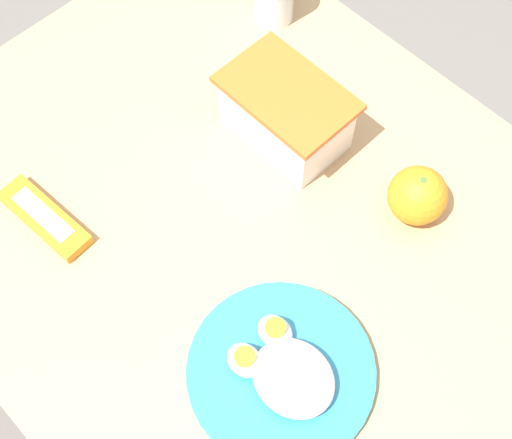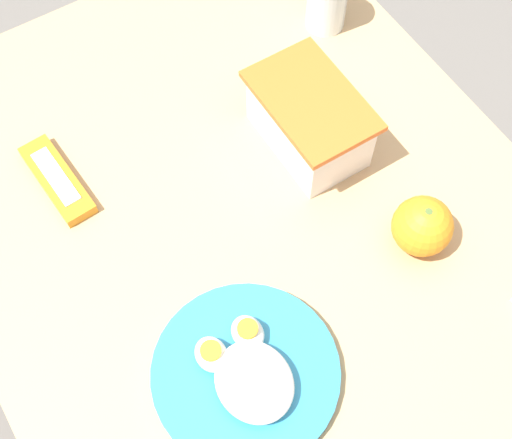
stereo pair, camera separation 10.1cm
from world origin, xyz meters
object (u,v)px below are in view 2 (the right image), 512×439
rice_plate (246,373)px  orange_fruit (422,226)px  food_container (309,123)px  candy_bar (57,180)px

rice_plate → orange_fruit: bearing=97.4°
food_container → orange_fruit: (0.23, 0.04, -0.00)m
orange_fruit → candy_bar: size_ratio=0.54×
orange_fruit → candy_bar: 0.54m
rice_plate → candy_bar: size_ratio=1.54×
rice_plate → candy_bar: rice_plate is taller
orange_fruit → rice_plate: bearing=-82.6°
candy_bar → rice_plate: bearing=11.9°
candy_bar → orange_fruit: bearing=47.7°
food_container → candy_bar: (-0.13, -0.36, -0.04)m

